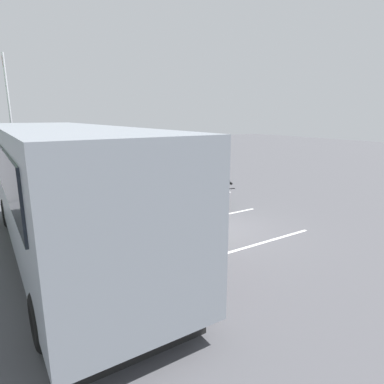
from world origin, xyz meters
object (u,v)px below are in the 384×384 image
(parked_motorcycle_silver, at_px, (121,210))
(spectator_far_right, at_px, (135,189))
(spectator_left, at_px, (185,207))
(flagpole, at_px, (12,133))
(spectator_far_left, at_px, (204,220))
(spectator_centre, at_px, (165,203))
(spectator_right, at_px, (144,196))
(tour_bus, at_px, (65,193))
(stunt_motorcycle, at_px, (219,183))

(parked_motorcycle_silver, bearing_deg, spectator_far_right, -61.88)
(spectator_left, bearing_deg, flagpole, 25.20)
(spectator_far_left, distance_m, spectator_centre, 1.99)
(spectator_left, height_order, spectator_centre, spectator_left)
(spectator_right, bearing_deg, spectator_far_left, -176.34)
(tour_bus, xyz_separation_m, spectator_far_left, (-2.03, -2.74, -0.61))
(tour_bus, xyz_separation_m, spectator_centre, (-0.04, -2.72, -0.65))
(spectator_far_left, distance_m, spectator_right, 3.09)
(spectator_centre, distance_m, spectator_right, 1.11)
(spectator_right, bearing_deg, tour_bus, 112.47)
(spectator_far_left, bearing_deg, parked_motorcycle_silver, 10.94)
(spectator_left, bearing_deg, tour_bus, 71.82)
(flagpole, bearing_deg, parked_motorcycle_silver, -150.86)
(spectator_far_right, relative_size, parked_motorcycle_silver, 0.84)
(tour_bus, relative_size, spectator_right, 5.61)
(stunt_motorcycle, bearing_deg, parked_motorcycle_silver, 87.70)
(spectator_left, height_order, parked_motorcycle_silver, spectator_left)
(stunt_motorcycle, bearing_deg, spectator_right, 98.27)
(spectator_left, xyz_separation_m, stunt_motorcycle, (2.48, -3.06, -0.11))
(spectator_far_right, bearing_deg, tour_bus, 127.45)
(tour_bus, relative_size, flagpole, 1.65)
(spectator_left, height_order, spectator_right, spectator_left)
(tour_bus, bearing_deg, spectator_far_right, -52.55)
(spectator_far_left, height_order, stunt_motorcycle, spectator_far_left)
(spectator_left, height_order, spectator_far_right, spectator_left)
(tour_bus, bearing_deg, stunt_motorcycle, -75.40)
(spectator_far_right, bearing_deg, spectator_centre, -178.82)
(spectator_left, height_order, stunt_motorcycle, spectator_left)
(tour_bus, height_order, spectator_far_right, tour_bus)
(spectator_centre, xyz_separation_m, flagpole, (6.34, 3.27, 1.84))
(spectator_centre, distance_m, parked_motorcycle_silver, 1.95)
(spectator_centre, height_order, stunt_motorcycle, spectator_centre)
(tour_bus, height_order, stunt_motorcycle, tour_bus)
(tour_bus, relative_size, spectator_far_left, 5.46)
(spectator_centre, bearing_deg, stunt_motorcycle, -63.63)
(spectator_centre, bearing_deg, flagpole, 27.27)
(spectator_far_left, distance_m, spectator_left, 1.10)
(tour_bus, relative_size, spectator_left, 5.32)
(spectator_right, distance_m, stunt_motorcycle, 3.41)
(tour_bus, height_order, spectator_left, tour_bus)
(spectator_right, relative_size, flagpole, 0.29)
(spectator_far_left, bearing_deg, spectator_right, 3.66)
(spectator_far_left, bearing_deg, spectator_centre, 0.50)
(spectator_right, height_order, parked_motorcycle_silver, spectator_right)
(stunt_motorcycle, bearing_deg, tour_bus, 104.60)
(parked_motorcycle_silver, distance_m, flagpole, 5.76)
(spectator_far_right, height_order, stunt_motorcycle, spectator_far_right)
(spectator_far_right, height_order, flagpole, flagpole)
(spectator_far_right, bearing_deg, parked_motorcycle_silver, 118.12)
(tour_bus, xyz_separation_m, flagpole, (6.29, 0.54, 1.19))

